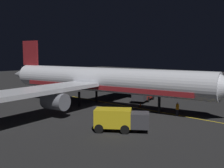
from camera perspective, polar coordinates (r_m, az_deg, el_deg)
The scene contains 8 objects.
ground_plane at distance 41.29m, azimuth -2.04°, elevation -4.76°, with size 180.00×180.00×0.20m, color #242425.
apron_guide_stripe at distance 40.45m, azimuth 4.45°, elevation -4.86°, with size 0.24×29.05×0.01m, color gold.
airliner at distance 41.07m, azimuth -2.77°, elevation 0.68°, with size 36.99×39.72×10.12m.
baggage_truck at distance 28.05m, azimuth 1.52°, elevation -7.44°, with size 4.89×5.64×2.26m.
catering_truck at distance 45.73m, azimuth 6.62°, elevation -1.89°, with size 6.19×3.87×2.64m.
ground_crew_worker at distance 35.62m, azimuth 13.45°, elevation -5.11°, with size 0.40×0.40×1.74m.
traffic_cone_near_left at distance 41.08m, azimuth 5.93°, elevation -4.35°, with size 0.50×0.50×0.55m.
traffic_cone_near_right at distance 44.72m, azimuth 6.76°, elevation -3.48°, with size 0.50×0.50×0.55m.
Camera 1 is at (28.71, 28.57, 7.87)m, focal length 43.91 mm.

